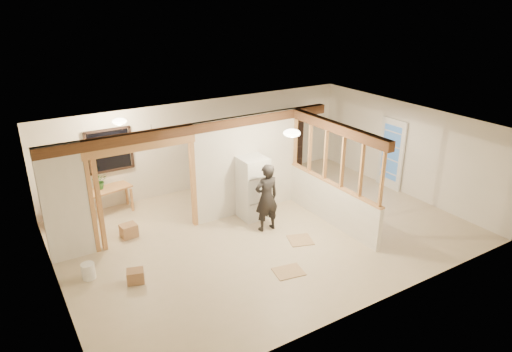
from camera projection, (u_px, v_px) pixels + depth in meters
floor at (266, 232)px, 10.67m from camera, size 9.00×6.50×0.01m
ceiling at (267, 129)px, 9.73m from camera, size 9.00×6.50×0.01m
wall_back at (204, 144)px, 12.76m from camera, size 9.00×0.01×2.50m
wall_front at (371, 247)px, 7.63m from camera, size 9.00×0.01×2.50m
wall_left at (51, 234)px, 8.01m from camera, size 0.01×6.50×2.50m
wall_right at (405, 149)px, 12.38m from camera, size 0.01×6.50×2.50m
partition_left_stub at (65, 204)px, 9.18m from camera, size 0.90×0.12×2.50m
partition_center at (247, 165)px, 11.24m from camera, size 2.80×0.12×2.50m
doorway_frame at (145, 193)px, 10.04m from camera, size 2.46×0.14×2.20m
header_beam_back at (200, 128)px, 10.24m from camera, size 7.00×0.18×0.22m
header_beam_right at (336, 128)px, 10.23m from camera, size 0.18×3.30×0.22m
pony_wall at (331, 203)px, 10.94m from camera, size 0.12×3.20×1.00m
stud_partition at (334, 158)px, 10.50m from camera, size 0.14×3.20×1.32m
window_back at (110, 150)px, 11.33m from camera, size 1.12×0.10×1.10m
french_door at (391, 154)px, 12.75m from camera, size 0.12×0.86×2.00m
ceiling_dome_main at (292, 133)px, 9.49m from camera, size 0.36×0.36×0.16m
ceiling_dome_util at (119, 121)px, 10.34m from camera, size 0.32×0.32×0.14m
hanging_bulb at (152, 138)px, 10.14m from camera, size 0.07×0.07×0.07m
refrigerator at (253, 188)px, 11.10m from camera, size 0.64×0.62×1.56m
woman at (267, 198)px, 10.47m from camera, size 0.61×0.41×1.64m
work_table at (110, 200)px, 11.51m from camera, size 1.14×0.73×0.66m
potted_plant at (99, 181)px, 11.28m from camera, size 0.38×0.33×0.41m
shop_vac at (61, 213)px, 10.82m from camera, size 0.64×0.64×0.68m
bookshelf at (288, 143)px, 14.07m from camera, size 0.89×0.30×1.78m
bucket at (88, 271)px, 8.87m from camera, size 0.27×0.27×0.33m
box_util_a at (129, 231)px, 10.40m from camera, size 0.38×0.34×0.30m
box_util_b at (80, 229)px, 10.54m from camera, size 0.29×0.29×0.24m
box_front at (135, 276)px, 8.77m from camera, size 0.38×0.34×0.26m
floor_panel_near at (300, 240)px, 10.29m from camera, size 0.66×0.66×0.02m
floor_panel_far at (289, 272)px, 9.12m from camera, size 0.65×0.56×0.02m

